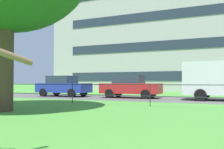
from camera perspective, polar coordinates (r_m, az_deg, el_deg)
name	(u,v)px	position (r m, az deg, el deg)	size (l,w,h in m)	color
street_strip	(208,100)	(16.40, 20.61, -5.31)	(80.00, 6.03, 0.01)	#565454
park_fence	(198,92)	(10.95, 18.62, -3.67)	(36.13, 0.04, 1.00)	#232328
car_blue_right	(63,86)	(19.58, -10.78, -2.52)	(4.01, 1.83, 1.54)	#233899
car_red_far_left	(130,86)	(17.43, 4.11, -2.65)	(4.04, 1.90, 1.54)	red
apartment_building_background	(207,20)	(36.06, 20.31, 11.20)	(39.91, 11.87, 18.13)	#B7B2AD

